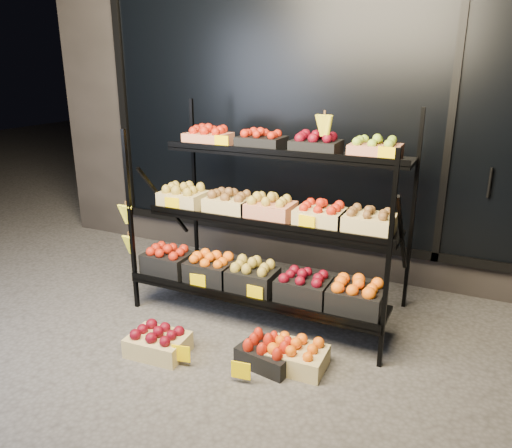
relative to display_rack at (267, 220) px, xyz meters
The scene contains 8 objects.
ground 0.99m from the display_rack, 88.83° to the right, with size 24.00×24.00×0.00m, color #514F4C.
building 2.21m from the display_rack, 89.64° to the left, with size 6.00×2.08×3.50m.
display_rack is the anchor object (origin of this frame).
tag_floor_a 1.25m from the display_rack, 100.56° to the right, with size 0.13×0.01×0.12m, color #FFD100.
tag_floor_b 1.27m from the display_rack, 74.92° to the right, with size 0.13×0.01×0.12m, color #FFD100.
floor_crate_left 1.24m from the display_rack, 114.41° to the right, with size 0.43×0.33×0.20m.
floor_crate_midright 1.10m from the display_rack, 52.14° to the right, with size 0.41×0.31×0.20m.
floor_crate_right 1.06m from the display_rack, 65.01° to the right, with size 0.42×0.34×0.20m.
Camera 1 is at (1.52, -2.84, 1.99)m, focal length 35.00 mm.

